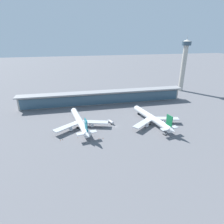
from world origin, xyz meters
TOP-DOWN VIEW (x-y plane):
  - ground_plane at (0.00, 0.00)m, footprint 1200.00×1200.00m
  - airliner_left_stand at (-30.44, 5.06)m, footprint 47.38×62.27m
  - airliner_centre_stand at (33.53, -1.38)m, footprint 47.04×62.02m
  - service_truck_near_nose_grey at (35.43, -23.12)m, footprint 2.32×3.17m
  - service_truck_under_wing_grey at (37.21, 12.68)m, footprint 6.34×5.02m
  - service_truck_mid_apron_blue at (-47.62, 3.21)m, footprint 3.30×2.71m
  - service_truck_by_tail_grey at (-3.05, 6.69)m, footprint 5.07×8.85m
  - terminal_building at (0.00, 60.61)m, footprint 188.43×12.80m
  - control_tower at (117.61, 92.89)m, footprint 12.00×12.00m
  - safety_cone_alpha at (-45.15, -14.11)m, footprint 0.62×0.62m
  - safety_cone_bravo at (-33.42, -13.47)m, footprint 0.62×0.62m
  - safety_cone_charlie at (-17.60, -18.52)m, footprint 0.62×0.62m
  - safety_cone_delta at (-14.37, -18.75)m, footprint 0.62×0.62m
  - safety_cone_echo at (-46.70, -14.65)m, footprint 0.62×0.62m

SIDE VIEW (x-z plane):
  - ground_plane at x=0.00m, z-range 0.00..0.00m
  - safety_cone_alpha at x=-45.15m, z-range -0.03..0.67m
  - safety_cone_bravo at x=-33.42m, z-range -0.03..0.67m
  - safety_cone_charlie at x=-17.60m, z-range -0.03..0.67m
  - safety_cone_delta at x=-14.37m, z-range -0.03..0.67m
  - safety_cone_echo at x=-46.70m, z-range -0.03..0.67m
  - service_truck_under_wing_grey at x=37.21m, z-range -0.54..2.16m
  - service_truck_near_nose_grey at x=35.43m, z-range -0.15..1.90m
  - service_truck_mid_apron_blue at x=-47.62m, z-range -0.15..1.90m
  - service_truck_by_tail_grey at x=-3.05m, z-range 0.23..3.18m
  - airliner_left_stand at x=-30.44m, z-range -3.08..13.55m
  - airliner_centre_stand at x=33.53m, z-range -3.08..13.55m
  - terminal_building at x=0.00m, z-range 0.27..15.47m
  - control_tower at x=117.61m, z-range 3.32..77.34m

